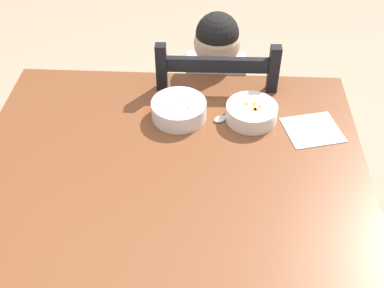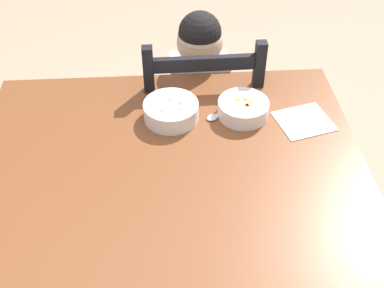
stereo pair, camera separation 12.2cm
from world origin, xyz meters
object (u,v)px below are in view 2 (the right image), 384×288
bowl_of_peas (172,110)px  dining_chair (200,128)px  spoon (218,115)px  child_figure (201,94)px  dining_table (172,201)px  bowl_of_carrots (244,108)px

bowl_of_peas → dining_chair: bearing=68.5°
spoon → child_figure: bearing=96.4°
dining_table → child_figure: size_ratio=1.19×
dining_table → child_figure: bearing=76.8°
dining_chair → bowl_of_carrots: dining_chair is taller
dining_table → child_figure: 0.57m
bowl_of_peas → spoon: bowl_of_peas is taller
dining_chair → bowl_of_peas: 0.47m
child_figure → bowl_of_carrots: 0.35m
dining_chair → bowl_of_carrots: bearing=-68.8°
dining_table → spoon: spoon is taller
dining_chair → bowl_of_carrots: size_ratio=5.68×
child_figure → spoon: child_figure is taller
bowl_of_peas → spoon: size_ratio=1.52×
child_figure → bowl_of_carrots: child_figure is taller
child_figure → bowl_of_peas: (-0.12, -0.29, 0.16)m
child_figure → spoon: size_ratio=8.29×
child_figure → bowl_of_carrots: (0.12, -0.29, 0.15)m
child_figure → bowl_of_carrots: bearing=-68.2°
bowl_of_peas → bowl_of_carrots: size_ratio=1.08×
dining_table → spoon: (0.16, 0.27, 0.11)m
child_figure → dining_table: bearing=-103.2°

